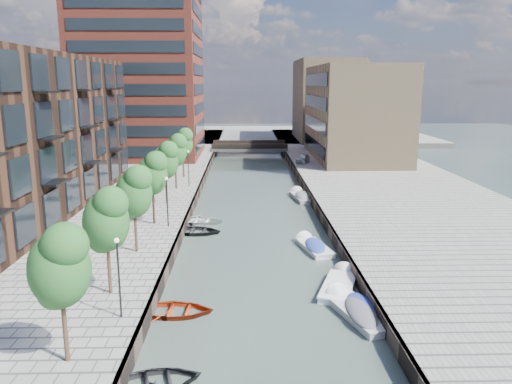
{
  "coord_description": "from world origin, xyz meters",
  "views": [
    {
      "loc": [
        -1.02,
        -15.23,
        12.47
      ],
      "look_at": [
        0.0,
        25.6,
        3.5
      ],
      "focal_mm": 35.0,
      "sensor_mm": 36.0,
      "label": 1
    }
  ],
  "objects_px": {
    "motorboat_2": "(340,285)",
    "tree_5": "(175,150)",
    "tree_4": "(165,160)",
    "motorboat_4": "(302,197)",
    "motorboat_3": "(313,246)",
    "bridge": "(249,147)",
    "sloop_2": "(175,314)",
    "sloop_4": "(195,233)",
    "tree_6": "(183,142)",
    "tree_1": "(106,218)",
    "tree_3": "(152,173)",
    "tree_2": "(134,191)",
    "sloop_3": "(198,223)",
    "motorboat_1": "(356,312)",
    "motorboat_0": "(357,308)",
    "car": "(303,158)",
    "tree_0": "(59,264)"
  },
  "relations": [
    {
      "from": "tree_4",
      "to": "tree_5",
      "type": "relative_size",
      "value": 1.0
    },
    {
      "from": "tree_5",
      "to": "tree_1",
      "type": "bearing_deg",
      "value": -90.0
    },
    {
      "from": "tree_2",
      "to": "sloop_4",
      "type": "distance_m",
      "value": 9.61
    },
    {
      "from": "bridge",
      "to": "sloop_2",
      "type": "distance_m",
      "value": 61.96
    },
    {
      "from": "motorboat_3",
      "to": "car",
      "type": "relative_size",
      "value": 1.31
    },
    {
      "from": "tree_4",
      "to": "sloop_2",
      "type": "height_order",
      "value": "tree_4"
    },
    {
      "from": "tree_2",
      "to": "tree_3",
      "type": "height_order",
      "value": "same"
    },
    {
      "from": "tree_0",
      "to": "sloop_2",
      "type": "distance_m",
      "value": 8.97
    },
    {
      "from": "motorboat_2",
      "to": "tree_5",
      "type": "bearing_deg",
      "value": 118.14
    },
    {
      "from": "tree_2",
      "to": "tree_3",
      "type": "relative_size",
      "value": 1.0
    },
    {
      "from": "tree_6",
      "to": "motorboat_3",
      "type": "distance_m",
      "value": 28.45
    },
    {
      "from": "motorboat_3",
      "to": "tree_6",
      "type": "bearing_deg",
      "value": 117.13
    },
    {
      "from": "tree_3",
      "to": "tree_6",
      "type": "bearing_deg",
      "value": 90.0
    },
    {
      "from": "motorboat_2",
      "to": "sloop_3",
      "type": "bearing_deg",
      "value": 124.72
    },
    {
      "from": "tree_1",
      "to": "tree_5",
      "type": "distance_m",
      "value": 28.0
    },
    {
      "from": "tree_6",
      "to": "motorboat_2",
      "type": "xyz_separation_m",
      "value": [
        13.46,
        -32.18,
        -5.21
      ]
    },
    {
      "from": "tree_3",
      "to": "sloop_4",
      "type": "relative_size",
      "value": 1.33
    },
    {
      "from": "sloop_4",
      "to": "motorboat_0",
      "type": "relative_size",
      "value": 0.9
    },
    {
      "from": "tree_4",
      "to": "tree_6",
      "type": "relative_size",
      "value": 1.0
    },
    {
      "from": "motorboat_0",
      "to": "tree_1",
      "type": "bearing_deg",
      "value": 177.31
    },
    {
      "from": "motorboat_0",
      "to": "tree_2",
      "type": "bearing_deg",
      "value": 150.89
    },
    {
      "from": "sloop_2",
      "to": "sloop_4",
      "type": "distance_m",
      "value": 15.05
    },
    {
      "from": "tree_2",
      "to": "tree_4",
      "type": "distance_m",
      "value": 14.0
    },
    {
      "from": "tree_2",
      "to": "motorboat_0",
      "type": "relative_size",
      "value": 1.19
    },
    {
      "from": "bridge",
      "to": "motorboat_3",
      "type": "relative_size",
      "value": 2.7
    },
    {
      "from": "bridge",
      "to": "tree_2",
      "type": "xyz_separation_m",
      "value": [
        -8.5,
        -54.0,
        3.92
      ]
    },
    {
      "from": "tree_2",
      "to": "tree_5",
      "type": "xyz_separation_m",
      "value": [
        0.0,
        21.0,
        0.0
      ]
    },
    {
      "from": "sloop_4",
      "to": "tree_6",
      "type": "bearing_deg",
      "value": 17.67
    },
    {
      "from": "tree_3",
      "to": "car",
      "type": "xyz_separation_m",
      "value": [
        16.16,
        31.99,
        -3.68
      ]
    },
    {
      "from": "sloop_2",
      "to": "sloop_4",
      "type": "relative_size",
      "value": 0.96
    },
    {
      "from": "tree_2",
      "to": "sloop_3",
      "type": "bearing_deg",
      "value": 72.23
    },
    {
      "from": "tree_3",
      "to": "tree_5",
      "type": "bearing_deg",
      "value": 90.0
    },
    {
      "from": "bridge",
      "to": "tree_6",
      "type": "distance_m",
      "value": 27.63
    },
    {
      "from": "tree_3",
      "to": "tree_5",
      "type": "height_order",
      "value": "same"
    },
    {
      "from": "tree_1",
      "to": "motorboat_1",
      "type": "relative_size",
      "value": 1.14
    },
    {
      "from": "tree_3",
      "to": "motorboat_1",
      "type": "xyz_separation_m",
      "value": [
        13.61,
        -15.12,
        -5.11
      ]
    },
    {
      "from": "bridge",
      "to": "tree_6",
      "type": "relative_size",
      "value": 2.18
    },
    {
      "from": "sloop_2",
      "to": "car",
      "type": "distance_m",
      "value": 48.42
    },
    {
      "from": "tree_5",
      "to": "motorboat_3",
      "type": "relative_size",
      "value": 1.23
    },
    {
      "from": "tree_4",
      "to": "motorboat_4",
      "type": "relative_size",
      "value": 1.11
    },
    {
      "from": "sloop_2",
      "to": "motorboat_0",
      "type": "xyz_separation_m",
      "value": [
        10.11,
        0.1,
        0.19
      ]
    },
    {
      "from": "tree_1",
      "to": "motorboat_4",
      "type": "distance_m",
      "value": 30.76
    },
    {
      "from": "tree_1",
      "to": "sloop_2",
      "type": "distance_m",
      "value": 6.47
    },
    {
      "from": "tree_5",
      "to": "motorboat_2",
      "type": "height_order",
      "value": "tree_5"
    },
    {
      "from": "sloop_4",
      "to": "tree_1",
      "type": "bearing_deg",
      "value": 175.46
    },
    {
      "from": "motorboat_1",
      "to": "tree_4",
      "type": "bearing_deg",
      "value": 121.59
    },
    {
      "from": "sloop_2",
      "to": "motorboat_1",
      "type": "xyz_separation_m",
      "value": [
        9.98,
        -0.37,
        0.2
      ]
    },
    {
      "from": "tree_3",
      "to": "tree_6",
      "type": "height_order",
      "value": "same"
    },
    {
      "from": "tree_4",
      "to": "motorboat_1",
      "type": "distance_m",
      "value": 26.47
    },
    {
      "from": "tree_3",
      "to": "motorboat_1",
      "type": "bearing_deg",
      "value": -48.02
    }
  ]
}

